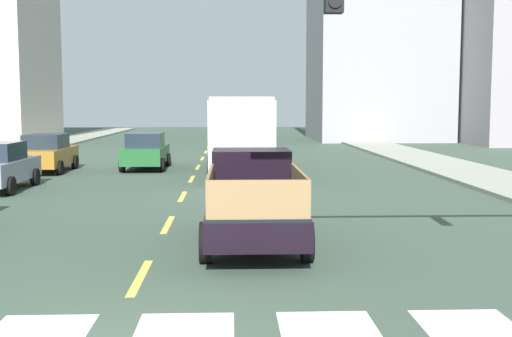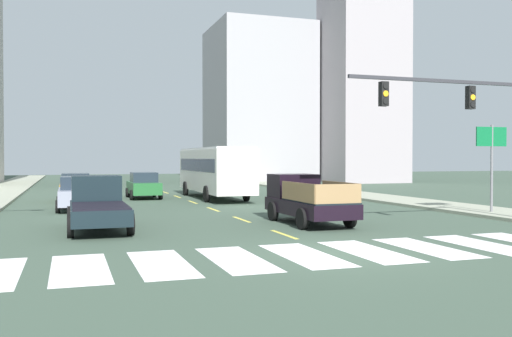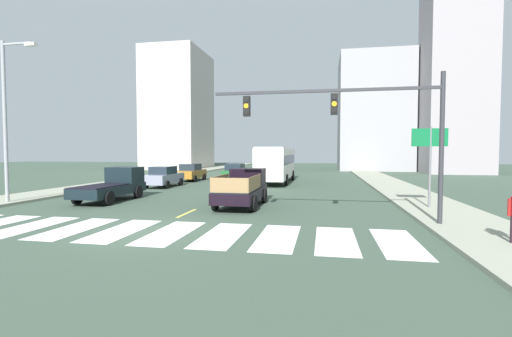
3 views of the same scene
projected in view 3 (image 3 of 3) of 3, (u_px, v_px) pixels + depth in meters
name	position (u px, v px, depth m)	size (l,w,h in m)	color
ground_plane	(146.00, 232.00, 13.22)	(160.00, 160.00, 0.00)	#394B3D
sidewalk_right	(395.00, 188.00, 28.65)	(3.57, 110.00, 0.15)	gray
sidewalk_left	(120.00, 183.00, 33.12)	(3.57, 110.00, 0.15)	gray
crosswalk_stripe_2	(31.00, 226.00, 14.13)	(1.33, 3.97, 0.01)	silver
crosswalk_stripe_3	(75.00, 228.00, 13.76)	(1.33, 3.97, 0.01)	silver
crosswalk_stripe_4	(122.00, 230.00, 13.40)	(1.33, 3.97, 0.01)	silver
crosswalk_stripe_5	(171.00, 233.00, 13.04)	(1.33, 3.97, 0.01)	silver
crosswalk_stripe_6	(223.00, 235.00, 12.68)	(1.33, 3.97, 0.01)	silver
crosswalk_stripe_7	(278.00, 237.00, 12.31)	(1.33, 3.97, 0.01)	silver
crosswalk_stripe_8	(336.00, 240.00, 11.95)	(1.33, 3.97, 0.01)	silver
crosswalk_stripe_9	(398.00, 243.00, 11.59)	(1.33, 3.97, 0.01)	silver
lane_dash_0	(187.00, 213.00, 17.14)	(0.16, 2.40, 0.01)	gold
lane_dash_1	(217.00, 199.00, 22.05)	(0.16, 2.40, 0.01)	gold
lane_dash_2	(237.00, 191.00, 26.96)	(0.16, 2.40, 0.01)	gold
lane_dash_3	(250.00, 185.00, 31.87)	(0.16, 2.40, 0.01)	gold
lane_dash_4	(260.00, 180.00, 36.77)	(0.16, 2.40, 0.01)	gold
lane_dash_5	(268.00, 177.00, 41.68)	(0.16, 2.40, 0.01)	gold
lane_dash_6	(273.00, 174.00, 46.59)	(0.16, 2.40, 0.01)	gold
lane_dash_7	(278.00, 172.00, 51.50)	(0.16, 2.40, 0.01)	gold
pickup_stakebed	(243.00, 188.00, 19.64)	(2.18, 5.20, 1.96)	black
pickup_dark	(114.00, 185.00, 21.73)	(2.18, 5.20, 1.96)	black
city_bus	(277.00, 162.00, 33.97)	(2.72, 10.80, 3.32)	silver
sedan_far	(235.00, 172.00, 36.32)	(2.02, 4.40, 1.72)	#215B2C
sedan_near_right	(164.00, 177.00, 29.87)	(2.02, 4.40, 1.72)	gray
sedan_near_left	(191.00, 172.00, 36.02)	(2.02, 4.40, 1.72)	#A56D23
traffic_signal_gantry	(363.00, 120.00, 14.30)	(9.11, 0.27, 6.00)	#2D2D33
direction_sign_green	(430.00, 150.00, 17.95)	(1.70, 0.12, 4.20)	slate
streetlight_left	(7.00, 115.00, 19.80)	(2.20, 0.28, 9.00)	gray
block_mid_left	(179.00, 111.00, 61.71)	(8.98, 11.96, 19.89)	beige
block_mid_right	(373.00, 114.00, 57.58)	(10.73, 11.23, 17.97)	gray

